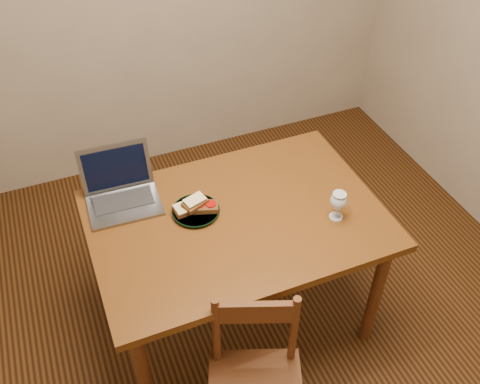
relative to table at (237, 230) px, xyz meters
name	(u,v)px	position (x,y,z in m)	size (l,w,h in m)	color
floor	(259,323)	(0.09, -0.09, -0.66)	(3.20, 3.20, 0.02)	black
table	(237,230)	(0.00, 0.00, 0.00)	(1.30, 0.90, 0.74)	#492B0C
chair	(256,380)	(-0.16, -0.61, -0.21)	(0.48, 0.47, 0.41)	#451F0E
plate	(196,211)	(-0.16, 0.09, 0.09)	(0.22, 0.22, 0.02)	black
sandwich_cheese	(187,208)	(-0.20, 0.10, 0.12)	(0.12, 0.07, 0.04)	#381E0C
sandwich_tomato	(205,206)	(-0.12, 0.08, 0.12)	(0.12, 0.07, 0.04)	#381E0C
sandwich_top	(195,202)	(-0.16, 0.10, 0.15)	(0.11, 0.07, 0.03)	#381E0C
milk_glass	(338,206)	(0.41, -0.17, 0.16)	(0.07, 0.07, 0.14)	white
laptop	(120,187)	(-0.45, 0.32, 0.15)	(0.34, 0.31, 0.23)	slate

